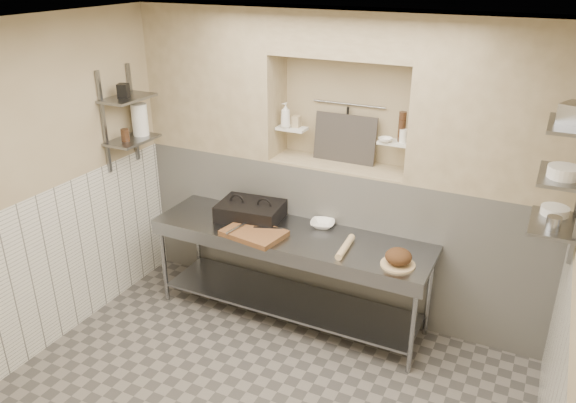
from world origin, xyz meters
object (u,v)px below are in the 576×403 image
Objects in this scene: bread_loaf at (398,257)px; rolling_pin at (345,247)px; bottle_soap at (286,115)px; jug_left at (140,120)px; cutting_board at (254,233)px; panini_press at (251,211)px; bowl_alcove at (385,140)px; mixing_bowl at (323,224)px; prep_table at (289,258)px.

rolling_pin is at bearing 173.31° from bread_loaf.
bottle_soap is (-0.86, 0.59, 0.90)m from rolling_pin.
bread_loaf is 0.71× the size of jug_left.
jug_left is at bearing 172.41° from cutting_board.
bottle_soap is at bearing 21.89° from jug_left.
bowl_alcove is at bearing 12.34° from panini_press.
cutting_board is at bearing -7.59° from jug_left.
cutting_board is 2.20× the size of bottle_soap.
panini_press is at bearing 5.86° from jug_left.
cutting_board is 1.31m from bread_loaf.
bottle_soap reaches higher than panini_press.
bottle_soap is at bearing 145.27° from rolling_pin.
bowl_alcove reaches higher than panini_press.
cutting_board is at bearing -144.19° from bowl_alcove.
mixing_bowl is 0.94× the size of bottle_soap.
panini_press is 2.64× the size of bottle_soap.
cutting_board is 2.44× the size of bread_loaf.
jug_left reaches higher than prep_table.
panini_press is at bearing -161.10° from bowl_alcove.
prep_table is 1.33m from bottle_soap.
bottle_soap is (-0.03, 0.70, 0.91)m from cutting_board.
bowl_alcove is at bearing 119.27° from bread_loaf.
jug_left reaches higher than mixing_bowl.
prep_table is at bearing -60.64° from bottle_soap.
panini_press is 1.05m from rolling_pin.
prep_table is 21.26× the size of bowl_alcove.
bowl_alcove reaches higher than prep_table.
cutting_board is at bearing -177.94° from bread_loaf.
prep_table is 1.10m from bread_loaf.
panini_press is 0.36m from cutting_board.
cutting_board is (0.20, -0.29, -0.06)m from panini_press.
cutting_board is 0.65m from mixing_bowl.
bowl_alcove is (1.15, 0.39, 0.75)m from panini_press.
prep_table is at bearing 172.54° from rolling_pin.
rolling_pin is 2.31m from jug_left.
jug_left is (-1.13, -0.12, 0.78)m from panini_press.
jug_left is (-1.32, 0.18, 0.84)m from cutting_board.
panini_press is 5.20× the size of bowl_alcove.
rolling_pin is 1.84× the size of bread_loaf.
prep_table is at bearing -130.25° from mixing_bowl.
mixing_bowl is at bearing 41.85° from cutting_board.
panini_press is 2.08× the size of jug_left.
panini_press is at bearing 124.05° from cutting_board.
panini_press reaches higher than mixing_bowl.
bottle_soap is (-1.33, 0.65, 0.85)m from bread_loaf.
cutting_board is (-0.27, -0.18, 0.28)m from prep_table.
rolling_pin is (1.03, -0.19, -0.05)m from panini_press.
bottle_soap is 1.40m from jug_left.
panini_press reaches higher than cutting_board.
panini_press is at bearing 169.58° from rolling_pin.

